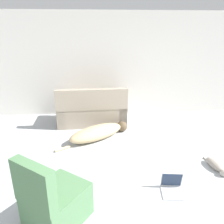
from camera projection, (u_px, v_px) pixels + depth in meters
wall_back at (118, 65)px, 5.72m from camera, size 6.49×0.06×2.65m
couch at (92, 111)px, 5.40m from camera, size 1.68×0.98×0.94m
dog at (98, 132)px, 4.60m from camera, size 1.54×1.05×0.29m
cat at (216, 166)px, 3.59m from camera, size 0.21×0.60×0.12m
laptop_open at (172, 185)px, 3.08m from camera, size 0.33×0.34×0.26m
side_chair at (54, 202)px, 2.48m from camera, size 0.83×0.86×0.93m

